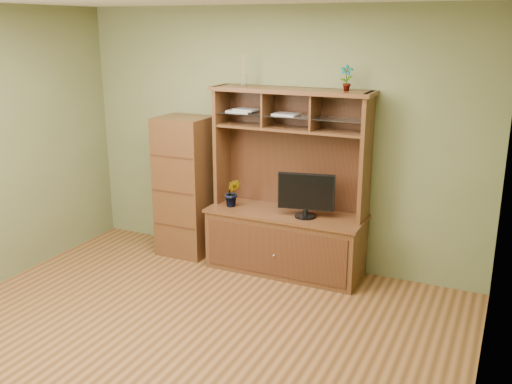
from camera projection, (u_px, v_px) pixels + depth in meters
The scene contains 8 objects.
room at pixel (171, 184), 4.28m from camera, with size 4.54×4.04×2.74m.
media_hutch at pixel (286, 223), 5.91m from camera, with size 1.66×0.61×1.90m.
monitor at pixel (306, 194), 5.64m from camera, with size 0.56×0.22×0.45m.
orchid_plant at pixel (232, 193), 6.00m from camera, with size 0.17×0.13×0.30m, color #286020.
top_plant at pixel (346, 78), 5.33m from camera, with size 0.13×0.09×0.25m, color #356D26.
reed_diffuser at pixel (244, 74), 5.77m from camera, with size 0.06×0.06×0.32m.
magazines at pixel (257, 112), 5.81m from camera, with size 0.77×0.22×0.04m.
side_cabinet at pixel (185, 186), 6.34m from camera, with size 0.55×0.50×1.55m.
Camera 1 is at (2.32, -3.47, 2.49)m, focal length 40.00 mm.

